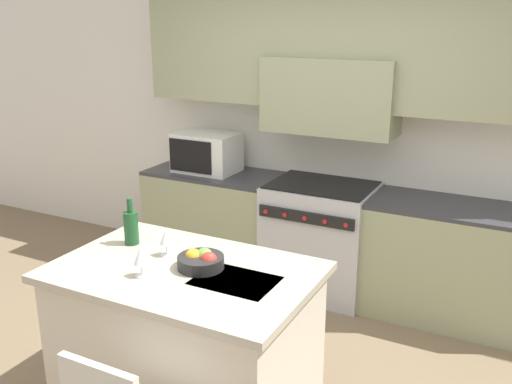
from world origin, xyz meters
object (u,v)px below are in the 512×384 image
microwave (207,152)px  wine_glass_far (166,237)px  range_stove (320,238)px  wine_glass_near (141,257)px  wine_bottle (131,227)px  fruit_bowl (201,261)px

microwave → wine_glass_far: microwave is taller
range_stove → wine_glass_near: (-0.28, -1.99, 0.55)m
wine_bottle → wine_glass_far: wine_bottle is taller
microwave → fruit_bowl: 2.06m
wine_glass_near → wine_bottle: bearing=135.2°
fruit_bowl → wine_glass_far: bearing=168.8°
wine_bottle → fruit_bowl: bearing=-10.0°
range_stove → wine_glass_far: wine_glass_far is taller
wine_bottle → fruit_bowl: 0.59m
wine_glass_far → wine_glass_near: bearing=-81.3°
range_stove → fruit_bowl: size_ratio=3.59×
microwave → wine_bottle: microwave is taller
microwave → wine_glass_far: bearing=-65.3°
wine_glass_near → fruit_bowl: size_ratio=0.64×
microwave → wine_glass_far: (0.79, -1.71, -0.07)m
wine_glass_near → microwave: bearing=112.6°
microwave → fruit_bowl: bearing=-59.0°
wine_bottle → range_stove: bearing=69.1°
wine_glass_near → wine_glass_far: 0.30m
wine_bottle → wine_glass_far: (0.30, -0.05, 0.00)m
wine_glass_near → wine_glass_far: (-0.05, 0.30, 0.00)m
fruit_bowl → wine_bottle: bearing=170.0°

